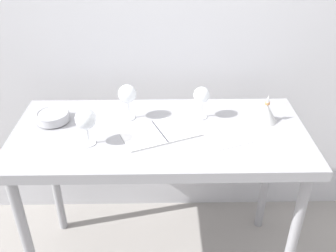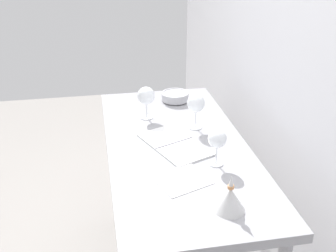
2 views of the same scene
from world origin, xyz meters
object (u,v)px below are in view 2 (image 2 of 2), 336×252
object	(u,v)px
wine_glass_far_right	(217,140)
tasting_bowl	(175,96)
tasting_sheet_upper	(182,180)
wine_glass_near_left	(146,96)
decanter_funnel	(230,199)
wine_glass_far_left	(196,104)
open_notebook	(174,144)

from	to	relation	value
wine_glass_far_right	tasting_bowl	world-z (taller)	wine_glass_far_right
tasting_sheet_upper	wine_glass_near_left	bearing A→B (deg)	164.74
wine_glass_near_left	wine_glass_far_right	bearing A→B (deg)	23.62
wine_glass_far_right	decanter_funnel	xyz separation A→B (m)	(0.32, -0.04, -0.07)
wine_glass_far_left	tasting_sheet_upper	size ratio (longest dim) A/B	0.90
wine_glass_far_right	tasting_sheet_upper	world-z (taller)	wine_glass_far_right
open_notebook	decanter_funnel	bearing A→B (deg)	-11.40
wine_glass_near_left	tasting_sheet_upper	world-z (taller)	wine_glass_near_left
wine_glass_far_left	wine_glass_near_left	xyz separation A→B (m)	(-0.16, -0.23, -0.01)
wine_glass_near_left	open_notebook	distance (m)	0.36
wine_glass_far_right	wine_glass_far_left	bearing A→B (deg)	-179.46
wine_glass_far_right	wine_glass_near_left	distance (m)	0.57
wine_glass_near_left	tasting_bowl	size ratio (longest dim) A/B	1.08
tasting_bowl	decanter_funnel	xyz separation A→B (m)	(1.05, -0.01, 0.02)
wine_glass_far_right	tasting_bowl	bearing A→B (deg)	-177.36
wine_glass_far_right	tasting_bowl	size ratio (longest dim) A/B	1.02
tasting_bowl	decanter_funnel	world-z (taller)	decanter_funnel
decanter_funnel	wine_glass_far_left	bearing A→B (deg)	176.69
open_notebook	decanter_funnel	size ratio (longest dim) A/B	2.88
wine_glass_far_left	decanter_funnel	world-z (taller)	wine_glass_far_left
wine_glass_near_left	decanter_funnel	size ratio (longest dim) A/B	1.21
wine_glass_far_left	tasting_sheet_upper	distance (m)	0.51
wine_glass_far_left	tasting_bowl	size ratio (longest dim) A/B	1.12
tasting_sheet_upper	decanter_funnel	distance (m)	0.26
tasting_sheet_upper	decanter_funnel	xyz separation A→B (m)	(0.22, 0.13, 0.05)
wine_glass_near_left	tasting_bowl	distance (m)	0.30
wine_glass_far_left	wine_glass_near_left	size ratio (longest dim) A/B	1.04
open_notebook	tasting_sheet_upper	distance (m)	0.30
wine_glass_far_left	wine_glass_far_right	distance (m)	0.36
decanter_funnel	wine_glass_near_left	bearing A→B (deg)	-167.46
decanter_funnel	tasting_sheet_upper	bearing A→B (deg)	-149.61
open_notebook	tasting_sheet_upper	size ratio (longest dim) A/B	2.06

